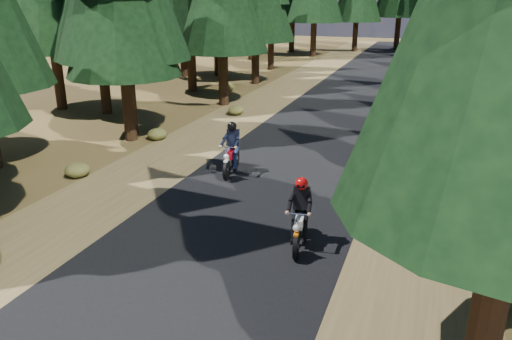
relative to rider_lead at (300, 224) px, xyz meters
The scene contains 7 objects.
ground 1.94m from the rider_lead, 166.85° to the left, with size 120.00×120.00×0.00m, color #433417.
road 5.74m from the rider_lead, 108.44° to the left, with size 6.00×100.00×0.01m, color black.
shoulder_l 8.41m from the rider_lead, 139.76° to the left, with size 3.20×100.00×0.01m, color brown.
shoulder_r 6.13m from the rider_lead, 62.76° to the left, with size 3.20×100.00×0.01m, color brown.
understory_shrubs 7.40m from the rider_lead, 93.44° to the left, with size 16.85×31.84×0.64m.
rider_lead is the anchor object (origin of this frame).
rider_follow 5.50m from the rider_lead, 129.90° to the left, with size 0.87×2.04×1.76m.
Camera 1 is at (4.51, -10.97, 5.84)m, focal length 35.00 mm.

